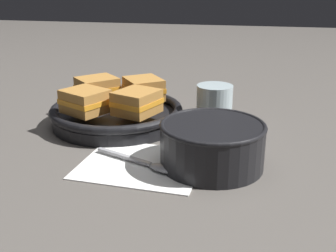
% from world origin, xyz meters
% --- Properties ---
extents(ground_plane, '(4.00, 4.00, 0.00)m').
position_xyz_m(ground_plane, '(0.00, 0.00, 0.00)').
color(ground_plane, '#56514C').
extents(napkin, '(0.21, 0.18, 0.00)m').
position_xyz_m(napkin, '(-0.00, -0.06, 0.00)').
color(napkin, white).
rests_on(napkin, ground_plane).
extents(soup_bowl, '(0.17, 0.17, 0.08)m').
position_xyz_m(soup_bowl, '(0.12, -0.04, 0.04)').
color(soup_bowl, black).
rests_on(soup_bowl, ground_plane).
extents(spoon, '(0.16, 0.08, 0.01)m').
position_xyz_m(spoon, '(0.02, -0.07, 0.01)').
color(spoon, '#9E9EA3').
rests_on(spoon, napkin).
extents(skillet, '(0.28, 0.28, 0.04)m').
position_xyz_m(skillet, '(-0.10, 0.13, 0.02)').
color(skillet, black).
rests_on(skillet, ground_plane).
extents(sandwich_near_left, '(0.11, 0.11, 0.05)m').
position_xyz_m(sandwich_near_left, '(-0.06, 0.19, 0.06)').
color(sandwich_near_left, '#B27A38').
rests_on(sandwich_near_left, skillet).
extents(sandwich_near_right, '(0.11, 0.11, 0.05)m').
position_xyz_m(sandwich_near_right, '(-0.16, 0.17, 0.06)').
color(sandwich_near_right, '#B27A38').
rests_on(sandwich_near_right, skillet).
extents(sandwich_far_left, '(0.11, 0.10, 0.05)m').
position_xyz_m(sandwich_far_left, '(-0.15, 0.07, 0.06)').
color(sandwich_far_left, '#B27A38').
rests_on(sandwich_far_left, skillet).
extents(sandwich_far_right, '(0.10, 0.10, 0.05)m').
position_xyz_m(sandwich_far_right, '(-0.05, 0.08, 0.06)').
color(sandwich_far_right, '#B27A38').
rests_on(sandwich_far_right, skillet).
extents(drinking_glass, '(0.07, 0.07, 0.09)m').
position_xyz_m(drinking_glass, '(0.10, 0.14, 0.05)').
color(drinking_glass, silver).
rests_on(drinking_glass, ground_plane).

